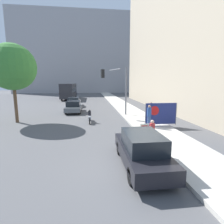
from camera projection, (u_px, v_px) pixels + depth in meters
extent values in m
plane|color=#4F4F51|center=(134.00, 167.00, 7.62)|extent=(160.00, 160.00, 0.00)
cube|color=#B7B2A8|center=(129.00, 110.00, 22.64)|extent=(3.02, 90.00, 0.17)
cube|color=#99999E|center=(90.00, 55.00, 64.16)|extent=(52.00, 12.00, 27.23)
cube|color=tan|center=(189.00, 25.00, 24.79)|extent=(10.00, 32.00, 23.30)
cylinder|color=#474C56|center=(150.00, 136.00, 10.81)|extent=(0.03, 0.03, 0.42)
cylinder|color=#474C56|center=(156.00, 136.00, 10.86)|extent=(0.03, 0.03, 0.42)
cylinder|color=#474C56|center=(148.00, 134.00, 11.18)|extent=(0.03, 0.03, 0.42)
cylinder|color=#474C56|center=(154.00, 134.00, 11.22)|extent=(0.03, 0.03, 0.42)
cube|color=navy|center=(152.00, 132.00, 10.98)|extent=(0.40, 0.40, 0.02)
cube|color=navy|center=(151.00, 128.00, 11.13)|extent=(0.40, 0.02, 0.38)
cylinder|color=#424247|center=(153.00, 131.00, 10.81)|extent=(0.18, 0.42, 0.18)
cylinder|color=#424247|center=(154.00, 137.00, 10.65)|extent=(0.16, 0.16, 0.42)
cube|color=black|center=(154.00, 140.00, 10.62)|extent=(0.20, 0.28, 0.10)
cylinder|color=#B23333|center=(152.00, 127.00, 10.96)|extent=(0.34, 0.34, 0.52)
sphere|color=beige|center=(152.00, 122.00, 10.90)|extent=(0.22, 0.22, 0.22)
cylinder|color=#B23333|center=(148.00, 127.00, 10.83)|extent=(0.45, 0.09, 0.09)
cube|color=#EAE5C6|center=(144.00, 126.00, 10.80)|extent=(0.53, 0.02, 0.30)
cube|color=#AD1414|center=(145.00, 126.00, 10.79)|extent=(0.40, 0.01, 0.07)
cylinder|color=#334775|center=(149.00, 122.00, 13.73)|extent=(0.28, 0.28, 0.86)
cylinder|color=navy|center=(149.00, 112.00, 13.61)|extent=(0.34, 0.34, 0.68)
sphere|color=tan|center=(149.00, 106.00, 13.53)|extent=(0.22, 0.22, 0.22)
cylinder|color=#424247|center=(150.00, 117.00, 15.55)|extent=(0.28, 0.28, 0.88)
cylinder|color=#9E9EA3|center=(151.00, 108.00, 15.41)|extent=(0.34, 0.34, 0.69)
sphere|color=tan|center=(151.00, 103.00, 15.34)|extent=(0.23, 0.23, 0.23)
cylinder|color=slate|center=(145.00, 115.00, 14.07)|extent=(0.06, 0.06, 1.84)
cylinder|color=slate|center=(176.00, 114.00, 14.38)|extent=(0.06, 0.06, 1.84)
cube|color=navy|center=(161.00, 114.00, 14.22)|extent=(2.60, 0.02, 1.74)
cylinder|color=red|center=(154.00, 111.00, 14.09)|extent=(0.77, 0.01, 0.77)
cylinder|color=slate|center=(126.00, 91.00, 18.83)|extent=(0.16, 0.16, 5.08)
cylinder|color=slate|center=(115.00, 70.00, 17.95)|extent=(0.85, 2.59, 0.11)
cube|color=black|center=(103.00, 74.00, 17.50)|extent=(0.37, 0.37, 0.84)
sphere|color=green|center=(103.00, 76.00, 17.55)|extent=(0.18, 0.18, 0.18)
cube|color=black|center=(141.00, 153.00, 7.67)|extent=(1.70, 4.39, 0.59)
cube|color=black|center=(143.00, 141.00, 7.40)|extent=(1.47, 2.28, 0.68)
cylinder|color=black|center=(120.00, 148.00, 8.96)|extent=(0.22, 0.64, 0.64)
cylinder|color=black|center=(148.00, 147.00, 9.13)|extent=(0.22, 0.64, 0.64)
cylinder|color=black|center=(132.00, 176.00, 6.30)|extent=(0.22, 0.64, 0.64)
cylinder|color=black|center=(171.00, 173.00, 6.47)|extent=(0.22, 0.64, 0.64)
cube|color=#565B60|center=(74.00, 108.00, 21.54)|extent=(1.82, 4.29, 0.53)
cube|color=black|center=(73.00, 103.00, 21.27)|extent=(1.56, 2.23, 0.63)
cylinder|color=black|center=(69.00, 108.00, 22.78)|extent=(0.22, 0.64, 0.64)
cylinder|color=black|center=(81.00, 108.00, 22.97)|extent=(0.22, 0.64, 0.64)
cylinder|color=black|center=(66.00, 112.00, 20.18)|extent=(0.22, 0.64, 0.64)
cylinder|color=black|center=(80.00, 111.00, 20.37)|extent=(0.22, 0.64, 0.64)
cube|color=white|center=(74.00, 103.00, 26.91)|extent=(1.80, 4.65, 0.51)
cube|color=black|center=(74.00, 99.00, 26.64)|extent=(1.55, 2.42, 0.61)
cylinder|color=black|center=(70.00, 103.00, 28.26)|extent=(0.22, 0.64, 0.64)
cylinder|color=black|center=(80.00, 103.00, 28.45)|extent=(0.22, 0.64, 0.64)
cylinder|color=black|center=(67.00, 106.00, 25.44)|extent=(0.22, 0.64, 0.64)
cylinder|color=black|center=(79.00, 105.00, 25.63)|extent=(0.22, 0.64, 0.64)
cube|color=#232328|center=(69.00, 90.00, 38.20)|extent=(2.49, 10.14, 2.95)
cube|color=black|center=(69.00, 90.00, 38.17)|extent=(2.51, 9.63, 0.95)
cylinder|color=black|center=(66.00, 96.00, 41.38)|extent=(0.30, 1.04, 1.04)
cylinder|color=black|center=(75.00, 96.00, 41.64)|extent=(0.30, 1.04, 1.04)
cylinder|color=black|center=(62.00, 98.00, 35.23)|extent=(0.30, 1.04, 1.04)
cylinder|color=black|center=(73.00, 98.00, 35.49)|extent=(0.30, 1.04, 1.04)
cube|color=white|center=(90.00, 117.00, 16.14)|extent=(0.24, 0.91, 0.32)
cylinder|color=black|center=(90.00, 114.00, 16.03)|extent=(0.28, 0.28, 0.50)
sphere|color=black|center=(90.00, 111.00, 15.99)|extent=(0.24, 0.24, 0.24)
cylinder|color=black|center=(90.00, 117.00, 16.91)|extent=(0.10, 0.60, 0.60)
cylinder|color=black|center=(90.00, 121.00, 15.43)|extent=(0.10, 0.60, 0.60)
cylinder|color=brown|center=(16.00, 103.00, 15.87)|extent=(0.28, 0.28, 3.56)
sphere|color=#387A33|center=(12.00, 67.00, 15.34)|extent=(4.07, 4.07, 4.07)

